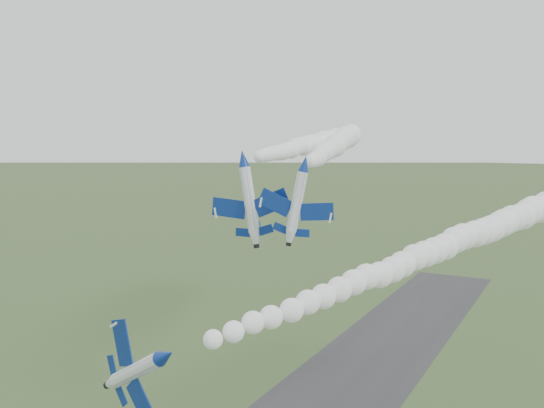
# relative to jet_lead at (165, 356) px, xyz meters

# --- Properties ---
(jet_lead) EXTENTS (5.62, 11.78, 8.56)m
(jet_lead) POSITION_rel_jet_lead_xyz_m (0.00, 0.00, 0.00)
(jet_lead) COLOR white
(smoke_trail_jet_lead) EXTENTS (23.93, 74.37, 4.53)m
(smoke_trail_jet_lead) POSITION_rel_jet_lead_xyz_m (12.59, 38.95, 3.12)
(smoke_trail_jet_lead) COLOR white
(jet_pair_left) EXTENTS (11.80, 14.12, 3.77)m
(jet_pair_left) POSITION_rel_jet_lead_xyz_m (-13.24, 34.98, 14.88)
(jet_pair_left) COLOR white
(smoke_trail_jet_pair_left) EXTENTS (14.32, 63.95, 4.76)m
(smoke_trail_jet_pair_left) POSITION_rel_jet_lead_xyz_m (-19.43, 70.32, 16.03)
(smoke_trail_jet_pair_left) COLOR white
(jet_pair_right) EXTENTS (10.44, 12.39, 3.52)m
(jet_pair_right) POSITION_rel_jet_lead_xyz_m (-3.61, 34.95, 14.35)
(jet_pair_right) COLOR white
(smoke_trail_jet_pair_right) EXTENTS (24.13, 68.91, 5.31)m
(smoke_trail_jet_pair_right) POSITION_rel_jet_lead_xyz_m (-14.07, 71.45, 16.07)
(smoke_trail_jet_pair_right) COLOR white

